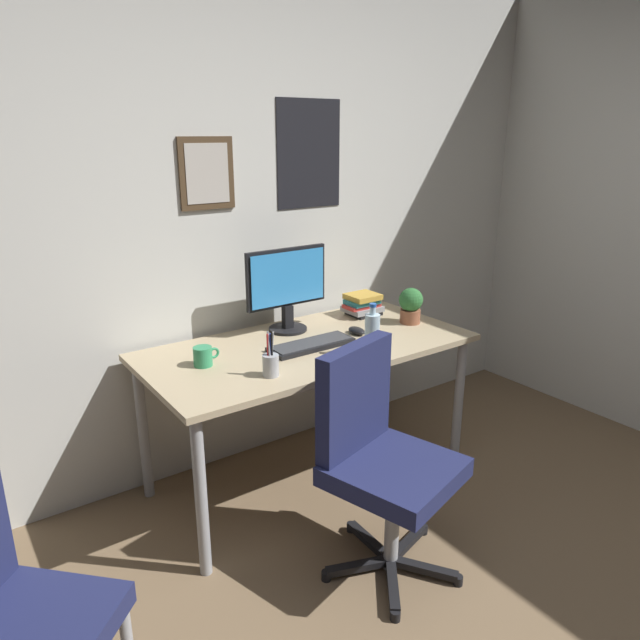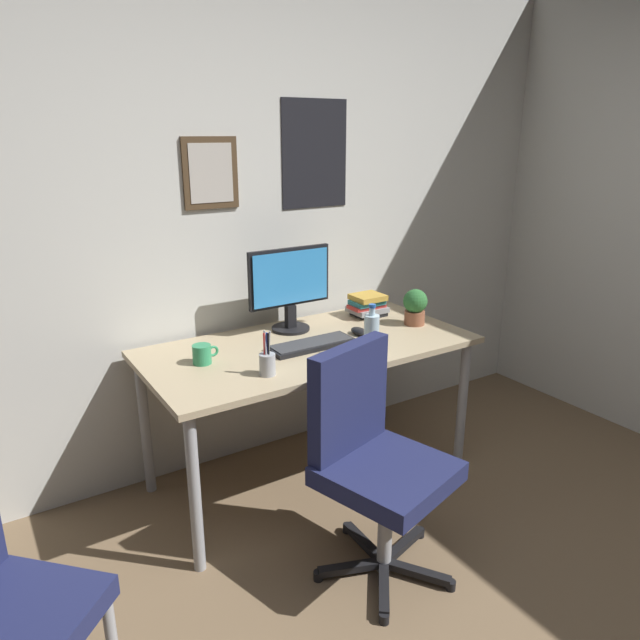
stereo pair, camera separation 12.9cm
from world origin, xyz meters
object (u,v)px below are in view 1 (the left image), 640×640
potted_plant (411,304)px  office_chair (378,450)px  keyboard (311,345)px  pen_cup (271,364)px  monitor (287,286)px  computer_mouse (357,331)px  water_bottle (372,334)px  book_stack_left (363,305)px  coffee_mug_near (203,356)px  side_chair (1,616)px

potted_plant → office_chair: bearing=-140.2°
potted_plant → keyboard: bearing=-179.9°
pen_cup → monitor: bearing=51.0°
computer_mouse → pen_cup: size_ratio=0.55×
keyboard → water_bottle: size_ratio=1.70×
book_stack_left → computer_mouse: bearing=-134.3°
computer_mouse → coffee_mug_near: 0.83m
coffee_mug_near → book_stack_left: book_stack_left is taller
keyboard → water_bottle: 0.32m
keyboard → coffee_mug_near: (-0.52, 0.08, 0.03)m
monitor → keyboard: (-0.04, -0.28, -0.23)m
computer_mouse → potted_plant: size_ratio=0.56×
water_bottle → coffee_mug_near: (-0.69, 0.34, -0.06)m
water_bottle → potted_plant: size_ratio=1.29×
keyboard → pen_cup: size_ratio=2.15×
pen_cup → book_stack_left: bearing=27.3°
book_stack_left → office_chair: bearing=-125.7°
water_bottle → book_stack_left: 0.64m
coffee_mug_near → pen_cup: 0.33m
keyboard → computer_mouse: computer_mouse is taller
computer_mouse → coffee_mug_near: bearing=175.8°
office_chair → water_bottle: 0.57m
office_chair → potted_plant: (0.76, 0.64, 0.33)m
side_chair → water_bottle: (1.64, 0.41, 0.36)m
monitor → coffee_mug_near: monitor is taller
potted_plant → pen_cup: bearing=-169.1°
monitor → water_bottle: bearing=-77.2°
office_chair → pen_cup: 0.57m
office_chair → side_chair: bearing=-178.6°
potted_plant → pen_cup: size_ratio=0.98×
keyboard → water_bottle: (0.17, -0.26, 0.09)m
office_chair → computer_mouse: (0.41, 0.66, 0.24)m
monitor → computer_mouse: (0.26, -0.26, -0.22)m
keyboard → book_stack_left: 0.59m
monitor → potted_plant: (0.61, -0.28, -0.13)m
keyboard → book_stack_left: (0.53, 0.26, 0.05)m
water_bottle → pen_cup: 0.51m
monitor → potted_plant: monitor is taller
monitor → keyboard: size_ratio=1.07×
side_chair → potted_plant: 2.26m
keyboard → computer_mouse: (0.30, 0.02, 0.01)m
computer_mouse → water_bottle: size_ratio=0.44×
office_chair → water_bottle: (0.28, 0.38, 0.33)m
potted_plant → book_stack_left: 0.29m
coffee_mug_near → pen_cup: bearing=-55.9°
monitor → water_bottle: 0.57m
keyboard → potted_plant: size_ratio=2.21×
monitor → pen_cup: bearing=-129.0°
keyboard → potted_plant: (0.65, 0.00, 0.09)m
computer_mouse → water_bottle: bearing=-115.8°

